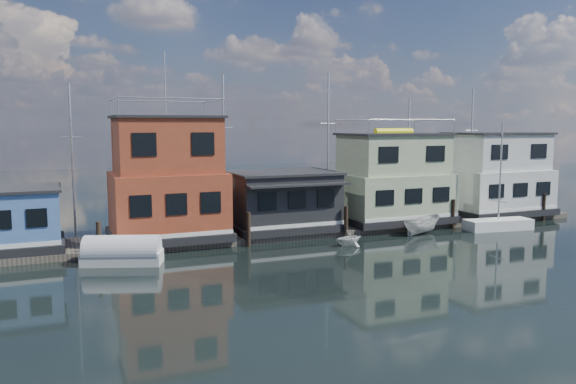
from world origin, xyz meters
name	(u,v)px	position (x,y,z in m)	size (l,w,h in m)	color
ground	(380,276)	(0.00, 0.00, 0.00)	(160.00, 160.00, 0.00)	black
dock	(289,231)	(0.00, 12.00, 0.20)	(48.00, 5.00, 0.40)	#595147
houseboat_blue	(4,220)	(-18.00, 12.00, 2.21)	(6.40, 4.90, 3.66)	black
houseboat_red	(168,181)	(-8.50, 12.00, 4.10)	(7.40, 5.90, 11.86)	black
houseboat_dark	(283,201)	(-0.50, 11.98, 2.42)	(7.40, 6.10, 4.06)	black
houseboat_green	(393,180)	(8.50, 12.00, 3.55)	(8.40, 5.90, 7.03)	black
houseboat_white	(495,175)	(18.50, 12.00, 3.54)	(8.40, 5.90, 6.66)	black
pilings	(301,225)	(-0.33, 9.20, 1.10)	(42.28, 0.28, 2.20)	#2D2116
background_masts	(314,151)	(4.76, 18.00, 5.55)	(36.40, 0.16, 12.00)	silver
tarp_runabout	(122,253)	(-11.90, 7.59, 0.65)	(4.59, 3.02, 1.74)	silver
dinghy_white	(349,238)	(1.98, 6.96, 0.52)	(1.72, 1.99, 1.05)	silver
day_sailer	(498,224)	(14.81, 7.56, 0.45)	(5.15, 2.28, 7.86)	white
motorboat	(422,225)	(8.60, 8.32, 0.66)	(1.29, 3.42, 1.32)	silver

